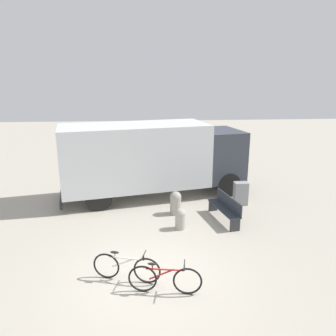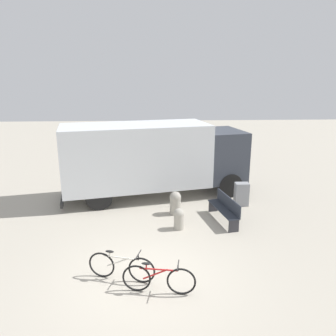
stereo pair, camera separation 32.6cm
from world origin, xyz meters
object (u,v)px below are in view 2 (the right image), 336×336
(bicycle_middle, at_px, (159,279))
(bollard_far_bench, at_px, (175,202))
(delivery_truck, at_px, (153,156))
(park_bench, at_px, (225,208))
(utility_box, at_px, (241,194))
(bollard_near_bench, at_px, (179,218))
(bicycle_near, at_px, (121,267))

(bicycle_middle, distance_m, bollard_far_bench, 4.53)
(delivery_truck, xyz_separation_m, park_bench, (2.43, -2.70, -1.20))
(utility_box, bearing_deg, bicycle_middle, -122.55)
(bollard_far_bench, bearing_deg, bicycle_middle, -98.97)
(park_bench, distance_m, bicycle_middle, 4.46)
(bollard_far_bench, bearing_deg, bollard_near_bench, -88.66)
(bollard_near_bench, bearing_deg, bicycle_near, -121.03)
(bicycle_middle, height_order, bollard_far_bench, bollard_far_bench)
(park_bench, relative_size, bollard_far_bench, 2.23)
(bicycle_middle, bearing_deg, park_bench, 67.74)
(bicycle_near, bearing_deg, bicycle_middle, -15.63)
(bicycle_near, xyz_separation_m, bicycle_middle, (0.89, -0.55, 0.00))
(bicycle_middle, height_order, bollard_near_bench, bicycle_middle)
(delivery_truck, relative_size, bollard_near_bench, 11.04)
(delivery_truck, bearing_deg, bicycle_near, -109.67)
(park_bench, relative_size, bicycle_near, 1.14)
(bicycle_middle, distance_m, bollard_near_bench, 3.33)
(bollard_far_bench, bearing_deg, delivery_truck, 111.22)
(bicycle_middle, relative_size, utility_box, 1.89)
(delivery_truck, height_order, bollard_far_bench, delivery_truck)
(delivery_truck, height_order, bicycle_middle, delivery_truck)
(delivery_truck, height_order, bollard_near_bench, delivery_truck)
(bollard_near_bench, distance_m, bollard_far_bench, 1.23)
(bicycle_middle, bearing_deg, bicycle_near, 158.23)
(delivery_truck, xyz_separation_m, bollard_near_bench, (0.81, -3.23, -1.30))
(delivery_truck, xyz_separation_m, utility_box, (3.38, -1.31, -1.23))
(delivery_truck, height_order, park_bench, delivery_truck)
(bollard_near_bench, height_order, bollard_far_bench, bollard_far_bench)
(bicycle_near, distance_m, utility_box, 6.25)
(park_bench, bearing_deg, bollard_far_bench, 55.73)
(delivery_truck, distance_m, bollard_far_bench, 2.48)
(bollard_near_bench, relative_size, bollard_far_bench, 0.83)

